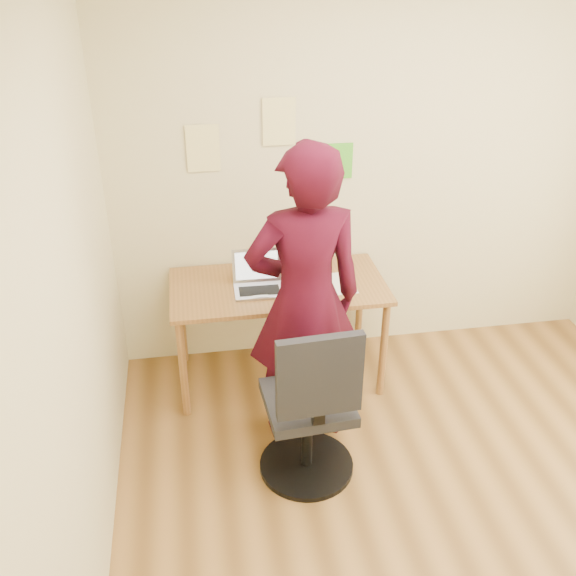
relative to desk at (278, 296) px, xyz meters
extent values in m
cube|color=brown|center=(0.69, -1.38, -0.67)|extent=(3.50, 3.50, 0.04)
cube|color=beige|center=(0.69, 0.39, 0.70)|extent=(3.50, 0.04, 2.70)
cube|color=beige|center=(-1.08, -1.38, 0.70)|extent=(0.04, 3.50, 2.70)
cube|color=olive|center=(0.00, 0.00, 0.07)|extent=(1.40, 0.70, 0.03)
cylinder|color=olive|center=(-0.65, -0.30, -0.30)|extent=(0.05, 0.05, 0.71)
cylinder|color=olive|center=(0.65, -0.30, -0.30)|extent=(0.05, 0.05, 0.71)
cylinder|color=olive|center=(-0.65, 0.30, -0.30)|extent=(0.05, 0.05, 0.71)
cylinder|color=olive|center=(0.65, 0.30, -0.30)|extent=(0.05, 0.05, 0.71)
cube|color=#AEAEB5|center=(-0.13, -0.08, 0.09)|extent=(0.32, 0.23, 0.01)
cube|color=black|center=(-0.13, -0.08, 0.10)|extent=(0.26, 0.13, 0.00)
cube|color=#AEAEB5|center=(-0.13, 0.06, 0.21)|extent=(0.32, 0.07, 0.21)
cube|color=white|center=(-0.13, 0.06, 0.21)|extent=(0.28, 0.05, 0.17)
cube|color=white|center=(0.38, -0.05, 0.09)|extent=(0.22, 0.31, 0.00)
cube|color=black|center=(0.23, -0.21, 0.09)|extent=(0.11, 0.14, 0.01)
cube|color=#3F4C59|center=(0.23, -0.21, 0.10)|extent=(0.09, 0.12, 0.00)
cube|color=#F9EA94|center=(-0.42, 0.36, 0.91)|extent=(0.21, 0.00, 0.30)
cube|color=#F9EA94|center=(0.07, 0.36, 1.05)|extent=(0.21, 0.00, 0.30)
cube|color=green|center=(0.47, 0.36, 0.78)|extent=(0.18, 0.00, 0.24)
cube|color=black|center=(0.03, -0.90, -0.17)|extent=(0.49, 0.49, 0.06)
cube|color=black|center=(0.04, -1.12, 0.17)|extent=(0.44, 0.08, 0.46)
cube|color=black|center=(0.04, -1.11, -0.07)|extent=(0.07, 0.05, 0.13)
cylinder|color=black|center=(0.03, -0.90, -0.42)|extent=(0.06, 0.06, 0.46)
cylinder|color=black|center=(0.03, -0.90, -0.64)|extent=(0.55, 0.55, 0.03)
imported|color=#360715|center=(0.07, -0.55, 0.28)|extent=(0.70, 0.48, 1.86)
camera|label=1|loc=(-0.53, -3.62, 2.10)|focal=40.00mm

